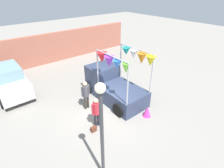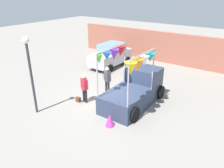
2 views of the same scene
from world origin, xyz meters
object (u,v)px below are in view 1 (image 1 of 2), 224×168
Objects in this scene: person_customer at (96,110)px; vendor_truck at (112,83)px; person_vendor at (86,93)px; handbag at (94,129)px; folded_kite_bundle_magenta at (147,111)px; street_lamp at (101,123)px; parked_car at (9,81)px.

vendor_truck is at bearing 34.88° from person_customer.
handbag is (-0.74, -1.79, -0.91)m from person_vendor.
folded_kite_bundle_magenta is at bearing -16.90° from handbag.
person_vendor is 4.52m from street_lamp.
person_vendor is 3.49m from folded_kite_bundle_magenta.
person_customer is 1.64m from person_vendor.
street_lamp is at bearing -132.98° from vendor_truck.
street_lamp is at bearing -120.09° from person_customer.
folded_kite_bundle_magenta is (2.88, -0.87, 0.16)m from handbag.
parked_car is 6.60m from handbag.
handbag is 0.47× the size of folded_kite_bundle_magenta.
handbag is (-0.35, -0.20, -0.86)m from person_customer.
parked_car is 8.52m from street_lamp.
parked_car is at bearing 123.56° from person_vendor.
handbag is at bearing -150.26° from person_customer.
person_customer is (-2.31, -1.61, 0.06)m from vendor_truck.
handbag is 0.07× the size of street_lamp.
person_customer is 2.83m from folded_kite_bundle_magenta.
vendor_truck is 6.51m from parked_car.
street_lamp is 6.59× the size of folded_kite_bundle_magenta.
person_vendor is (2.91, -4.39, 0.10)m from parked_car.
street_lamp is (-1.72, -3.89, 1.53)m from person_vendor.
parked_car is 8.69m from folded_kite_bundle_magenta.
street_lamp is 4.64m from folded_kite_bundle_magenta.
street_lamp reaches higher than handbag.
person_vendor is at bearing -56.44° from parked_car.
vendor_truck is at bearing 94.66° from folded_kite_bundle_magenta.
person_customer is 3.08m from street_lamp.
folded_kite_bundle_magenta is (2.53, -1.07, -0.70)m from person_customer.
vendor_truck is 2.77m from folded_kite_bundle_magenta.
parked_car is 14.29× the size of handbag.
folded_kite_bundle_magenta is at bearing -54.44° from parked_car.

